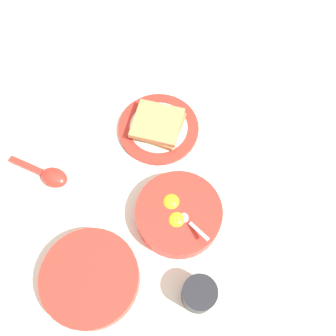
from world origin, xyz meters
The scene contains 7 objects.
ground_plane centered at (0.00, 0.00, 0.00)m, with size 3.00×3.00×0.00m, color silver.
egg_bowl centered at (-0.08, -0.14, 0.02)m, with size 0.17×0.17×0.07m.
toast_plate centered at (0.13, -0.13, 0.01)m, with size 0.18×0.18×0.01m.
toast_sandwich centered at (0.13, -0.13, 0.02)m, with size 0.13×0.14×0.03m.
soup_spoon centered at (0.05, 0.11, 0.01)m, with size 0.10×0.13×0.03m.
congee_bowl centered at (-0.18, 0.04, 0.02)m, with size 0.18×0.18×0.04m.
drinking_cup centered at (-0.24, -0.15, 0.03)m, with size 0.06×0.06×0.06m.
Camera 1 is at (-0.32, -0.09, 0.77)m, focal length 42.00 mm.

